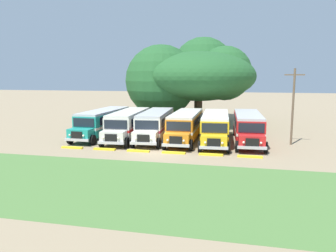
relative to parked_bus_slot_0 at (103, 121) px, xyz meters
name	(u,v)px	position (x,y,z in m)	size (l,w,h in m)	color
ground_plane	(157,152)	(7.69, -6.33, -1.58)	(220.00, 220.00, 0.00)	#937F60
foreground_grass_strip	(119,185)	(7.69, -15.34, -1.58)	(80.00, 11.21, 0.01)	#4C7538
parked_bus_slot_0	(103,121)	(0.00, 0.00, 0.00)	(2.88, 10.86, 2.82)	teal
parked_bus_slot_1	(129,123)	(3.15, -0.61, 0.00)	(3.23, 10.92, 2.82)	silver
parked_bus_slot_2	(155,123)	(5.99, -0.24, 0.00)	(3.33, 10.94, 2.82)	silver
parked_bus_slot_3	(186,125)	(9.22, -0.42, 0.00)	(2.86, 10.86, 2.82)	orange
parked_bus_slot_4	(215,126)	(12.27, -0.71, 0.00)	(3.20, 10.91, 2.82)	yellow
parked_bus_slot_5	(248,126)	(15.42, 0.03, 0.00)	(3.13, 10.90, 2.82)	red
curb_wheelstop_0	(72,147)	(-0.14, -6.62, -1.51)	(2.00, 0.36, 0.15)	yellow
curb_wheelstop_1	(105,149)	(2.99, -6.62, -1.51)	(2.00, 0.36, 0.15)	yellow
curb_wheelstop_2	(138,151)	(6.13, -6.62, -1.51)	(2.00, 0.36, 0.15)	yellow
curb_wheelstop_3	(174,153)	(9.26, -6.62, -1.51)	(2.00, 0.36, 0.15)	yellow
curb_wheelstop_4	(211,155)	(12.40, -6.62, -1.51)	(2.00, 0.36, 0.15)	yellow
curb_wheelstop_5	(250,157)	(15.53, -6.62, -1.51)	(2.00, 0.36, 0.15)	yellow
broad_shade_tree	(194,75)	(8.20, 12.24, 5.02)	(17.13, 17.70, 12.21)	brown
utility_pole	(293,104)	(19.46, -0.54, 2.27)	(1.80, 0.20, 7.21)	brown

